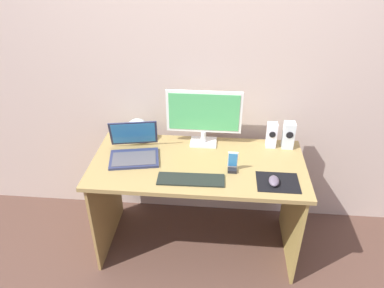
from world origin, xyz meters
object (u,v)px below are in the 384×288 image
speaker_right (288,135)px  laptop (134,150)px  speaker_near_monitor (272,135)px  mouse (274,181)px  monitor (204,115)px  fishbowl (138,130)px  keyboard_external (191,180)px  phone_in_dock (232,164)px

speaker_right → laptop: size_ratio=0.51×
speaker_near_monitor → mouse: speaker_near_monitor is taller
monitor → fishbowl: bearing=179.5°
speaker_near_monitor → keyboard_external: size_ratio=0.44×
phone_in_dock → speaker_near_monitor: bearing=49.9°
monitor → speaker_near_monitor: bearing=-0.4°
laptop → mouse: bearing=-14.3°
fishbowl → phone_in_dock: size_ratio=1.18×
laptop → fishbowl: 0.21m
speaker_near_monitor → keyboard_external: 0.67m
speaker_near_monitor → mouse: (-0.02, -0.42, -0.07)m
monitor → mouse: (0.44, -0.43, -0.19)m
mouse → speaker_right: bearing=75.9°
laptop → fishbowl: size_ratio=2.22×
fishbowl → mouse: bearing=-25.5°
monitor → laptop: monitor is taller
speaker_near_monitor → laptop: 0.92m
speaker_near_monitor → monitor: bearing=179.6°
laptop → mouse: 0.91m
laptop → mouse: (0.88, -0.23, -0.02)m
monitor → fishbowl: monitor is taller
keyboard_external → phone_in_dock: bearing=24.5°
laptop → keyboard_external: 0.46m
monitor → mouse: 0.64m
monitor → keyboard_external: size_ratio=1.26×
monitor → laptop: (-0.44, -0.20, -0.17)m
keyboard_external → phone_in_dock: phone_in_dock is taller
mouse → phone_in_dock: size_ratio=0.72×
monitor → phone_in_dock: 0.41m
monitor → mouse: size_ratio=5.04×
monitor → keyboard_external: (-0.05, -0.43, -0.21)m
speaker_right → speaker_near_monitor: bearing=180.0°
keyboard_external → phone_in_dock: size_ratio=2.88×
monitor → speaker_near_monitor: monitor is taller
monitor → keyboard_external: bearing=-96.4°
fishbowl → phone_in_dock: (0.66, -0.32, -0.03)m
speaker_near_monitor → mouse: bearing=-92.7°
phone_in_dock → speaker_right: bearing=39.8°
laptop → phone_in_dock: (0.64, -0.11, 0.00)m
fishbowl → keyboard_external: size_ratio=0.41×
keyboard_external → mouse: 0.49m
speaker_near_monitor → keyboard_external: bearing=-139.7°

